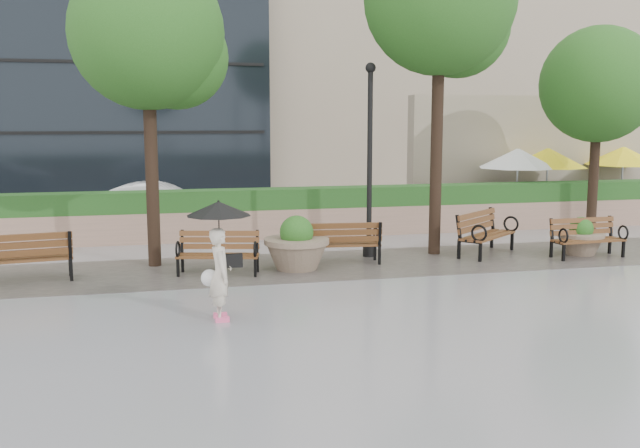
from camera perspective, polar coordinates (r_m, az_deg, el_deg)
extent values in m
plane|color=gray|center=(13.14, 3.87, -5.89)|extent=(100.00, 100.00, 0.00)
cube|color=#383330|center=(15.95, 0.69, -3.29)|extent=(28.00, 3.20, 0.01)
cube|color=#A47E6A|center=(19.73, -2.11, 0.14)|extent=(24.00, 0.80, 0.80)
cube|color=#17471A|center=(19.64, -2.12, 2.09)|extent=(24.00, 0.75, 0.55)
cube|color=tan|center=(25.86, 17.71, 5.29)|extent=(10.00, 0.60, 4.00)
cube|color=#17471A|center=(23.86, 19.22, 1.24)|extent=(8.00, 0.50, 0.90)
cube|color=black|center=(23.68, -3.98, 0.55)|extent=(40.00, 7.00, 0.00)
cube|color=brown|center=(15.43, -22.70, -2.61)|extent=(1.96, 0.83, 0.05)
cube|color=brown|center=(15.08, -22.80, -1.59)|extent=(1.90, 0.39, 0.45)
cube|color=black|center=(15.44, -22.66, -3.44)|extent=(1.98, 0.94, 0.49)
torus|color=black|center=(15.58, -19.43, -1.62)|extent=(0.11, 0.39, 0.39)
cube|color=brown|center=(15.01, -8.17, -2.53)|extent=(1.76, 0.90, 0.05)
cube|color=brown|center=(15.21, -8.04, -1.27)|extent=(1.67, 0.52, 0.40)
cube|color=black|center=(15.07, -8.14, -3.25)|extent=(1.78, 0.99, 0.43)
torus|color=black|center=(14.95, -11.31, -1.99)|extent=(0.13, 0.35, 0.35)
torus|color=black|center=(14.71, -5.21, -2.03)|extent=(0.13, 0.35, 0.35)
cube|color=brown|center=(16.06, 1.61, -1.62)|extent=(1.85, 0.73, 0.05)
cube|color=brown|center=(15.74, 1.77, -0.69)|extent=(1.80, 0.32, 0.42)
cube|color=black|center=(16.07, 1.62, -2.38)|extent=(1.86, 0.83, 0.46)
torus|color=black|center=(16.36, 4.46, -0.82)|extent=(0.09, 0.37, 0.37)
torus|color=black|center=(16.11, -1.48, -0.95)|extent=(0.09, 0.37, 0.37)
cube|color=brown|center=(17.52, 13.28, -0.90)|extent=(1.86, 1.66, 0.05)
cube|color=brown|center=(17.59, 12.43, 0.25)|extent=(1.58, 1.31, 0.45)
cube|color=black|center=(17.57, 13.16, -1.62)|extent=(1.92, 1.74, 0.49)
torus|color=black|center=(16.59, 12.61, -0.72)|extent=(0.29, 0.34, 0.40)
torus|color=black|center=(18.24, 15.04, 0.01)|extent=(0.29, 0.34, 0.40)
cube|color=brown|center=(17.83, 20.69, -1.23)|extent=(1.75, 0.61, 0.05)
cube|color=brown|center=(18.00, 20.23, -0.16)|extent=(1.73, 0.21, 0.40)
cube|color=black|center=(17.89, 20.60, -1.85)|extent=(1.75, 0.71, 0.44)
torus|color=black|center=(17.19, 18.89, -0.90)|extent=(0.07, 0.36, 0.35)
torus|color=black|center=(18.17, 23.09, -0.64)|extent=(0.07, 0.36, 0.35)
cylinder|color=#7F6B56|center=(15.39, -1.88, -1.38)|extent=(1.41, 1.41, 0.11)
sphere|color=#1C4A15|center=(15.35, -1.89, -0.67)|extent=(0.73, 0.73, 0.73)
cylinder|color=#7F6B56|center=(18.17, 20.14, -0.82)|extent=(1.09, 1.09, 0.09)
sphere|color=#1C4A15|center=(18.15, 20.17, -0.35)|extent=(0.56, 0.56, 0.56)
cylinder|color=black|center=(16.66, 3.99, 4.72)|extent=(0.12, 0.12, 4.34)
cylinder|color=black|center=(16.91, 3.92, -2.13)|extent=(0.28, 0.28, 0.30)
sphere|color=black|center=(16.67, 4.07, 12.36)|extent=(0.24, 0.24, 0.24)
cylinder|color=black|center=(15.98, -13.34, 5.04)|extent=(0.28, 0.28, 4.72)
sphere|color=#1C4A15|center=(16.06, -13.68, 14.69)|extent=(3.29, 3.29, 3.29)
sphere|color=#1C4A15|center=(16.32, -11.45, 12.99)|extent=(2.30, 2.30, 2.30)
cylinder|color=black|center=(17.19, 9.32, 6.82)|extent=(0.28, 0.28, 5.59)
sphere|color=#1C4A15|center=(17.83, 11.00, 15.32)|extent=(2.47, 2.47, 2.47)
cylinder|color=black|center=(22.03, 21.09, 4.54)|extent=(0.28, 0.28, 3.92)
sphere|color=#1C4A15|center=(22.02, 21.40, 10.36)|extent=(3.28, 3.28, 3.28)
sphere|color=#1C4A15|center=(22.59, 22.18, 9.26)|extent=(2.30, 2.30, 2.30)
cylinder|color=black|center=(23.56, 15.37, 0.34)|extent=(0.40, 0.40, 0.10)
cylinder|color=#99999E|center=(23.44, 15.47, 2.89)|extent=(0.06, 0.06, 2.20)
cone|color=white|center=(23.38, 15.56, 5.08)|extent=(2.50, 2.50, 0.60)
cylinder|color=black|center=(24.16, 17.56, 0.45)|extent=(0.40, 0.40, 0.10)
cylinder|color=#99999E|center=(24.04, 17.67, 2.93)|extent=(0.06, 0.06, 2.20)
cone|color=yellow|center=(23.98, 17.77, 5.07)|extent=(2.50, 2.50, 0.60)
cylinder|color=black|center=(26.22, 22.85, 0.78)|extent=(0.40, 0.40, 0.10)
cylinder|color=#99999E|center=(26.11, 22.98, 3.06)|extent=(0.06, 0.06, 2.20)
cone|color=yellow|center=(26.05, 23.10, 5.03)|extent=(2.50, 2.50, 0.60)
imported|color=white|center=(22.25, -12.79, 1.55)|extent=(4.19, 2.18, 1.32)
imported|color=beige|center=(11.63, -7.98, -3.75)|extent=(0.43, 0.60, 1.62)
cube|color=#F2598C|center=(11.93, -7.98, -7.24)|extent=(0.11, 0.23, 0.08)
cube|color=#F2598C|center=(11.68, -7.81, -7.58)|extent=(0.11, 0.23, 0.08)
cube|color=black|center=(11.68, -6.96, -2.92)|extent=(0.11, 0.31, 0.22)
sphere|color=white|center=(11.86, -8.83, -4.29)|extent=(0.28, 0.28, 0.28)
cylinder|color=black|center=(11.57, -8.07, -0.77)|extent=(0.02, 0.02, 0.86)
cone|color=black|center=(11.51, -8.12, 1.22)|extent=(1.05, 1.05, 0.22)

